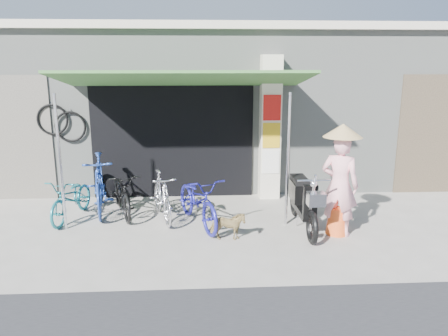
{
  "coord_description": "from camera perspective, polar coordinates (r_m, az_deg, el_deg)",
  "views": [
    {
      "loc": [
        -0.63,
        -6.6,
        2.85
      ],
      "look_at": [
        -0.2,
        1.0,
        1.0
      ],
      "focal_mm": 35.0,
      "sensor_mm": 36.0,
      "label": 1
    }
  ],
  "objects": [
    {
      "name": "ground",
      "position": [
        7.22,
        2.07,
        -9.61
      ],
      "size": [
        80.0,
        80.0,
        0.0
      ],
      "primitive_type": "plane",
      "color": "#A09A91",
      "rests_on": "ground"
    },
    {
      "name": "bicycle_shop",
      "position": [
        11.75,
        -0.18,
        8.69
      ],
      "size": [
        12.3,
        5.3,
        3.66
      ],
      "color": "gray",
      "rests_on": "ground"
    },
    {
      "name": "shop_pillar",
      "position": [
        9.27,
        6.01,
        5.19
      ],
      "size": [
        0.42,
        0.44,
        3.0
      ],
      "color": "beige",
      "rests_on": "ground"
    },
    {
      "name": "awning",
      "position": [
        8.24,
        -5.24,
        11.27
      ],
      "size": [
        4.6,
        1.88,
        2.72
      ],
      "color": "#37682E",
      "rests_on": "ground"
    },
    {
      "name": "bike_teal",
      "position": [
        8.57,
        -19.26,
        -3.72
      ],
      "size": [
        0.81,
        1.61,
        0.81
      ],
      "primitive_type": "imported",
      "rotation": [
        0.0,
        0.0,
        -0.18
      ],
      "color": "#1B727B",
      "rests_on": "ground"
    },
    {
      "name": "bike_blue",
      "position": [
        8.76,
        -15.94,
        -2.02
      ],
      "size": [
        0.86,
        1.93,
        1.12
      ],
      "primitive_type": "imported",
      "rotation": [
        0.0,
        0.0,
        0.19
      ],
      "color": "#203F95",
      "rests_on": "ground"
    },
    {
      "name": "bike_black",
      "position": [
        8.55,
        -13.12,
        -3.19
      ],
      "size": [
        1.05,
        1.71,
        0.85
      ],
      "primitive_type": "imported",
      "rotation": [
        0.0,
        0.0,
        0.32
      ],
      "color": "black",
      "rests_on": "ground"
    },
    {
      "name": "bike_silver",
      "position": [
        8.15,
        -8.12,
        -3.64
      ],
      "size": [
        0.81,
        1.54,
        0.89
      ],
      "primitive_type": "imported",
      "rotation": [
        0.0,
        0.0,
        0.28
      ],
      "color": "silver",
      "rests_on": "ground"
    },
    {
      "name": "bike_navy",
      "position": [
        7.79,
        -3.41,
        -4.21
      ],
      "size": [
        1.2,
        1.87,
        0.93
      ],
      "primitive_type": "imported",
      "rotation": [
        0.0,
        0.0,
        0.36
      ],
      "color": "navy",
      "rests_on": "ground"
    },
    {
      "name": "street_dog",
      "position": [
        7.19,
        0.48,
        -7.61
      ],
      "size": [
        0.6,
        0.31,
        0.49
      ],
      "primitive_type": "imported",
      "rotation": [
        0.0,
        0.0,
        1.49
      ],
      "color": "#A08D54",
      "rests_on": "ground"
    },
    {
      "name": "moped",
      "position": [
        7.77,
        10.24,
        -4.3
      ],
      "size": [
        0.53,
        1.88,
        1.06
      ],
      "rotation": [
        0.0,
        0.0,
        -0.01
      ],
      "color": "black",
      "rests_on": "ground"
    },
    {
      "name": "nun",
      "position": [
        7.49,
        14.89,
        -1.7
      ],
      "size": [
        0.74,
        0.67,
        1.89
      ],
      "rotation": [
        0.0,
        0.0,
        2.6
      ],
      "color": "#FBA9B3",
      "rests_on": "ground"
    }
  ]
}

